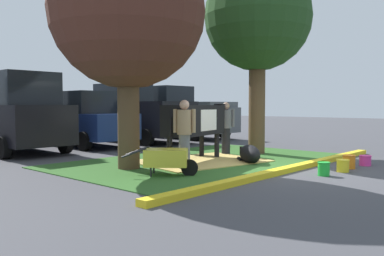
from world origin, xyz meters
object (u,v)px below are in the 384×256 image
at_px(shade_tree_left, 128,12).
at_px(bucket_green, 324,169).
at_px(wheelbarrow, 167,158).
at_px(bucket_yellow, 343,165).
at_px(sedan_red, 84,120).
at_px(pickup_truck_maroon, 180,114).
at_px(person_visitor_near, 226,127).
at_px(person_visitor_far, 184,133).
at_px(calf_lying, 249,154).
at_px(bucket_pink, 365,160).
at_px(cow_holstein, 196,120).
at_px(shade_tree_right, 258,19).
at_px(pickup_truck_black, 136,115).
at_px(bucket_orange, 349,161).
at_px(suv_black, 14,113).
at_px(person_handler, 184,128).

xyz_separation_m(shade_tree_left, bucket_green, (2.22, -3.83, -3.53)).
bearing_deg(wheelbarrow, bucket_yellow, -40.17).
bearing_deg(sedan_red, pickup_truck_maroon, 1.83).
height_order(bucket_green, pickup_truck_maroon, pickup_truck_maroon).
bearing_deg(bucket_yellow, sedan_red, 93.64).
bearing_deg(person_visitor_near, person_visitor_far, -160.34).
bearing_deg(calf_lying, bucket_pink, -57.06).
height_order(bucket_green, bucket_pink, bucket_green).
height_order(shade_tree_left, cow_holstein, shade_tree_left).
relative_size(calf_lying, person_visitor_far, 0.73).
relative_size(shade_tree_right, cow_holstein, 1.90).
bearing_deg(bucket_pink, person_visitor_near, 98.30).
height_order(calf_lying, pickup_truck_black, pickup_truck_black).
distance_m(shade_tree_right, bucket_pink, 5.29).
height_order(bucket_orange, pickup_truck_maroon, pickup_truck_maroon).
distance_m(person_visitor_near, suv_black, 6.81).
xyz_separation_m(shade_tree_left, person_visitor_far, (0.76, -1.09, -2.80)).
bearing_deg(person_handler, sedan_red, 96.90).
bearing_deg(wheelbarrow, person_visitor_near, 19.36).
relative_size(shade_tree_right, bucket_orange, 17.89).
bearing_deg(bucket_orange, bucket_green, 179.12).
distance_m(calf_lying, sedan_red, 7.11).
bearing_deg(wheelbarrow, bucket_orange, -34.39).
bearing_deg(shade_tree_left, bucket_yellow, -52.80).
distance_m(shade_tree_left, person_visitor_far, 3.10).
height_order(shade_tree_right, bucket_orange, shade_tree_right).
relative_size(suv_black, sedan_red, 1.05).
distance_m(shade_tree_left, person_handler, 4.22).
relative_size(person_visitor_near, bucket_yellow, 5.35).
distance_m(calf_lying, bucket_pink, 2.89).
distance_m(shade_tree_left, pickup_truck_black, 7.86).
distance_m(person_visitor_near, bucket_yellow, 4.05).
bearing_deg(pickup_truck_maroon, wheelbarrow, -137.78).
relative_size(person_visitor_near, sedan_red, 0.36).
bearing_deg(person_visitor_far, wheelbarrow, -161.77).
xyz_separation_m(suv_black, pickup_truck_black, (5.16, 0.09, -0.16)).
relative_size(cow_holstein, bucket_green, 10.31).
height_order(person_handler, bucket_orange, person_handler).
bearing_deg(shade_tree_left, shade_tree_right, -6.77).
relative_size(shade_tree_left, person_handler, 3.63).
height_order(person_handler, bucket_green, person_handler).
relative_size(person_visitor_near, person_visitor_far, 0.98).
bearing_deg(calf_lying, wheelbarrow, 176.20).
relative_size(shade_tree_left, person_visitor_near, 3.46).
relative_size(shade_tree_left, bucket_yellow, 18.51).
distance_m(cow_holstein, bucket_green, 3.69).
relative_size(cow_holstein, bucket_yellow, 10.32).
bearing_deg(sedan_red, bucket_yellow, -86.36).
height_order(shade_tree_left, pickup_truck_black, shade_tree_left).
xyz_separation_m(cow_holstein, person_handler, (0.82, 1.23, -0.29)).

